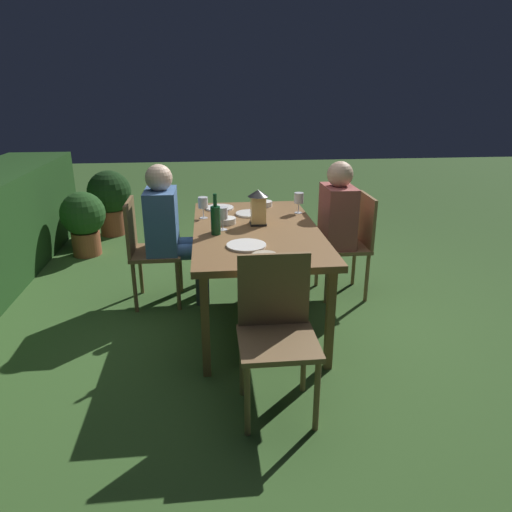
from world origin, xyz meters
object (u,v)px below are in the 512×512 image
plate_a (220,208)px  plate_b (250,214)px  wine_glass_a (299,199)px  bowl_bread (264,204)px  dining_table (256,235)px  potted_plant_by_hedge (83,219)px  chair_side_left_b (351,240)px  bowl_salad (265,257)px  wine_glass_b (203,204)px  wine_glass_c (222,214)px  bowl_olives (227,220)px  green_bottle_on_table (216,219)px  lantern_centerpiece (258,205)px  chair_side_right_b (147,247)px  plate_c (246,245)px  person_in_rust (330,224)px  person_in_blue (170,228)px  chair_head_near (276,328)px  potted_plant_corner (110,197)px

plate_a → plate_b: 0.32m
wine_glass_a → bowl_bread: wine_glass_a is taller
dining_table → bowl_bread: bearing=-12.2°
wine_glass_a → plate_b: size_ratio=0.72×
potted_plant_by_hedge → bowl_bread: bearing=-118.4°
chair_side_left_b → bowl_salad: (-1.05, 0.87, 0.27)m
wine_glass_a → potted_plant_by_hedge: size_ratio=0.25×
wine_glass_a → wine_glass_b: bearing=95.9°
wine_glass_c → bowl_olives: bearing=-12.3°
dining_table → green_bottle_on_table: size_ratio=5.64×
wine_glass_a → potted_plant_by_hedge: bearing=59.1°
plate_a → bowl_olives: (-0.45, -0.04, 0.02)m
lantern_centerpiece → plate_b: (0.29, 0.03, -0.14)m
wine_glass_a → wine_glass_b: (-0.08, 0.78, 0.00)m
chair_side_right_b → wine_glass_a: wine_glass_a is taller
lantern_centerpiece → plate_c: bearing=165.4°
plate_a → potted_plant_by_hedge: bearing=54.0°
person_in_rust → wine_glass_b: 1.06m
green_bottle_on_table → bowl_salad: green_bottle_on_table is taller
person_in_blue → green_bottle_on_table: size_ratio=3.96×
plate_a → bowl_bread: bearing=-82.9°
lantern_centerpiece → green_bottle_on_table: (-0.22, 0.32, -0.04)m
chair_head_near → wine_glass_b: wine_glass_b is taller
wine_glass_a → bowl_salad: size_ratio=1.11×
green_bottle_on_table → potted_plant_corner: 2.76m
person_in_blue → bowl_salad: (-1.05, -0.63, 0.11)m
potted_plant_by_hedge → person_in_rust: bearing=-118.5°
potted_plant_by_hedge → green_bottle_on_table: bearing=-142.0°
plate_b → bowl_bread: bowl_bread is taller
wine_glass_c → bowl_salad: size_ratio=1.11×
wine_glass_b → person_in_blue: bearing=78.9°
chair_side_left_b → chair_head_near: bearing=149.4°
potted_plant_corner → bowl_bread: bearing=-135.6°
dining_table → person_in_rust: 0.75m
person_in_blue → bowl_bread: size_ratio=8.49×
lantern_centerpiece → bowl_olives: (0.05, 0.23, -0.12)m
dining_table → plate_a: size_ratio=6.85×
plate_a → green_bottle_on_table: bearing=176.3°
person_in_blue → wine_glass_a: 1.06m
person_in_rust → potted_plant_by_hedge: person_in_rust is taller
plate_a → plate_c: bearing=-171.9°
wine_glass_b → potted_plant_by_hedge: bearing=44.2°
chair_head_near → potted_plant_corner: size_ratio=1.12×
wine_glass_c → wine_glass_b: bearing=22.6°
wine_glass_b → chair_side_left_b: bearing=-87.6°
dining_table → person_in_blue: (0.37, 0.65, -0.03)m
plate_b → bowl_bread: 0.30m
wine_glass_b → bowl_salad: bearing=-159.9°
chair_head_near → bowl_bread: (1.71, -0.14, 0.27)m
chair_head_near → plate_a: chair_head_near is taller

